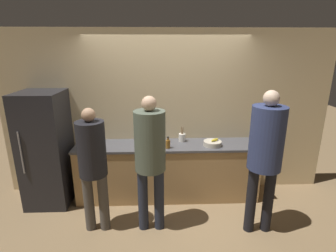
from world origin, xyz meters
The scene contains 11 objects.
ground_plane centered at (0.00, 0.00, 0.00)m, with size 14.00×14.00×0.00m, color #8C704C.
wall_back centered at (0.00, 0.63, 1.30)m, with size 5.20×0.06×2.60m.
counter centered at (0.00, 0.34, 0.45)m, with size 2.82×0.61×0.89m.
refrigerator centered at (-1.81, 0.27, 0.86)m, with size 0.62×0.70×1.72m.
person_left centered at (-0.95, -0.45, 0.98)m, with size 0.35×0.35×1.65m.
person_center centered at (-0.24, -0.46, 1.09)m, with size 0.38×0.38×1.78m.
person_right centered at (1.15, -0.55, 1.15)m, with size 0.40×0.40×1.86m.
fruit_bowl centered at (0.68, 0.24, 0.93)m, with size 0.27×0.27×0.11m.
utensil_crock centered at (0.23, 0.45, 0.96)m, with size 0.11×0.11×0.24m.
bottle_amber centered at (0.00, 0.16, 0.96)m, with size 0.07×0.07×0.18m.
cup_yellow centered at (-1.18, 0.44, 0.94)m, with size 0.09×0.09×0.10m.
Camera 1 is at (-0.14, -3.44, 2.32)m, focal length 28.00 mm.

